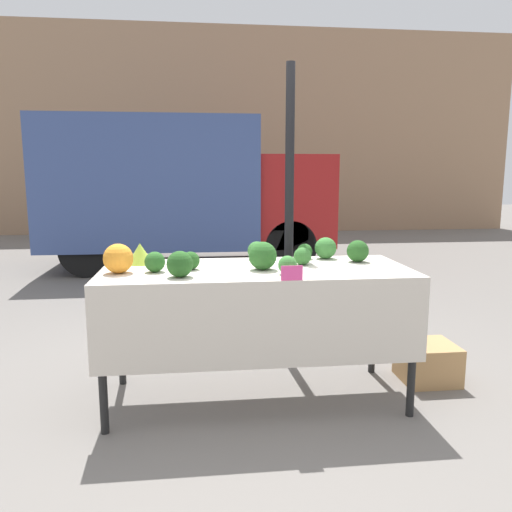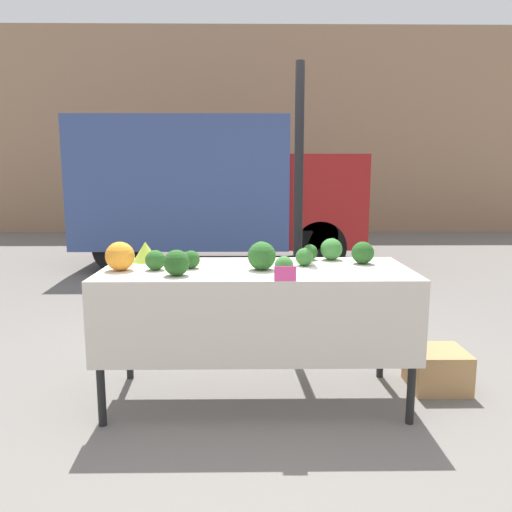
{
  "view_description": "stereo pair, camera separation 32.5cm",
  "coord_description": "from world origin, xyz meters",
  "px_view_note": "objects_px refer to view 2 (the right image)",
  "views": [
    {
      "loc": [
        -0.37,
        -3.19,
        1.52
      ],
      "look_at": [
        0.0,
        0.0,
        0.99
      ],
      "focal_mm": 35.0,
      "sensor_mm": 36.0,
      "label": 1
    },
    {
      "loc": [
        -0.04,
        -3.21,
        1.52
      ],
      "look_at": [
        0.0,
        0.0,
        0.99
      ],
      "focal_mm": 35.0,
      "sensor_mm": 36.0,
      "label": 2
    }
  ],
  "objects_px": {
    "parked_truck": "(212,188)",
    "produce_crate": "(437,369)",
    "price_sign": "(285,274)",
    "orange_cauliflower": "(120,256)"
  },
  "relations": [
    {
      "from": "price_sign",
      "to": "produce_crate",
      "type": "distance_m",
      "value": 1.51
    },
    {
      "from": "produce_crate",
      "to": "orange_cauliflower",
      "type": "bearing_deg",
      "value": -173.97
    },
    {
      "from": "parked_truck",
      "to": "orange_cauliflower",
      "type": "xyz_separation_m",
      "value": [
        -0.2,
        -5.23,
        -0.28
      ]
    },
    {
      "from": "price_sign",
      "to": "produce_crate",
      "type": "height_order",
      "value": "price_sign"
    },
    {
      "from": "parked_truck",
      "to": "produce_crate",
      "type": "distance_m",
      "value": 5.49
    },
    {
      "from": "price_sign",
      "to": "parked_truck",
      "type": "bearing_deg",
      "value": 98.46
    },
    {
      "from": "parked_truck",
      "to": "orange_cauliflower",
      "type": "distance_m",
      "value": 5.24
    },
    {
      "from": "orange_cauliflower",
      "to": "produce_crate",
      "type": "xyz_separation_m",
      "value": [
        2.17,
        0.23,
        -0.86
      ]
    },
    {
      "from": "parked_truck",
      "to": "produce_crate",
      "type": "relative_size",
      "value": 11.61
    },
    {
      "from": "parked_truck",
      "to": "price_sign",
      "type": "height_order",
      "value": "parked_truck"
    }
  ]
}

